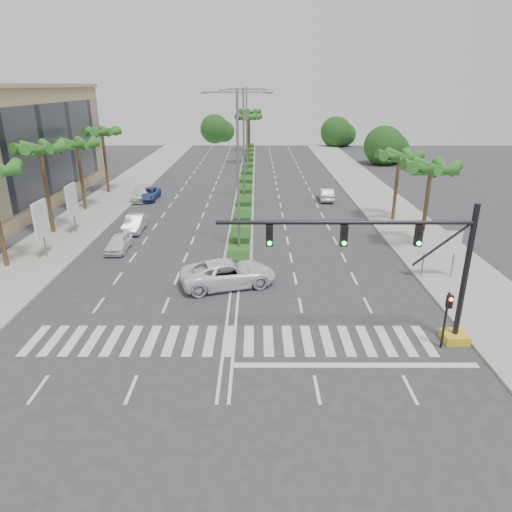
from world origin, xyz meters
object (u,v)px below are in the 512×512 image
Objects in this scene: car_parked_b at (135,223)px; car_parked_c at (148,194)px; car_right at (326,194)px; car_parked_d at (140,194)px; car_crossing at (228,273)px; car_parked_a at (118,243)px.

car_parked_b is 0.91× the size of car_parked_c.
car_right is (18.72, 11.55, -0.02)m from car_parked_b.
car_crossing is (11.32, -23.54, 0.18)m from car_parked_d.
car_parked_b reaches higher than car_parked_c.
car_parked_a is at bearing -88.75° from car_parked_d.
car_crossing reaches higher than car_parked_d.
car_right is at bearing -39.21° from car_crossing.
car_parked_d is 0.76× the size of car_crossing.
car_crossing reaches higher than car_parked_c.
car_parked_b is at bearing 34.37° from car_right.
car_crossing is (9.01, -11.91, 0.14)m from car_parked_b.
car_parked_b is 11.86m from car_parked_d.
car_right reaches higher than car_parked_c.
car_parked_b is 0.70× the size of car_crossing.
car_parked_a is 17.05m from car_parked_d.
car_parked_a is at bearing -84.58° from car_parked_c.
car_parked_d is at bearing -171.71° from car_parked_c.
car_parked_b is 21.99m from car_right.
car_parked_d is (-0.79, -0.11, 0.02)m from car_parked_c.
car_parked_c is 20.24m from car_right.
car_right is (21.03, -0.08, 0.02)m from car_parked_d.
car_right is (20.24, -0.19, 0.03)m from car_parked_c.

